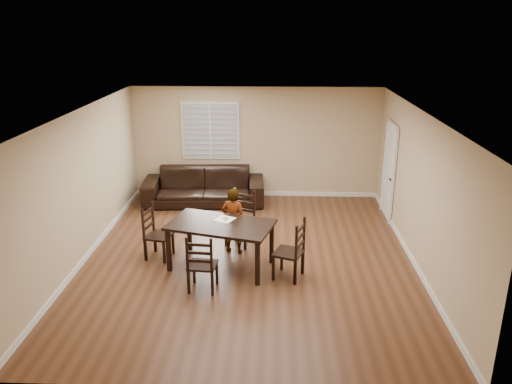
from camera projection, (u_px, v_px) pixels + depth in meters
ground at (249, 257)px, 9.27m from camera, size 7.00×7.00×0.00m
room at (251, 161)px, 8.85m from camera, size 6.04×7.04×2.72m
dining_table at (221, 228)px, 8.68m from camera, size 1.98×1.44×0.83m
chair_near at (243, 219)px, 9.78m from camera, size 0.62×0.61×1.07m
chair_far at (201, 267)px, 7.93m from camera, size 0.48×0.46×0.99m
chair_left at (153, 234)px, 9.16m from camera, size 0.51×0.54×1.01m
chair_right at (296, 253)px, 8.37m from camera, size 0.58×0.60×1.06m
child at (234, 221)px, 9.30m from camera, size 0.53×0.42×1.27m
napkin at (225, 219)px, 8.83m from camera, size 0.41×0.41×0.00m
donut at (226, 218)px, 8.82m from camera, size 0.10×0.10×0.04m
sofa at (204, 186)px, 11.91m from camera, size 2.91×1.28×0.83m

